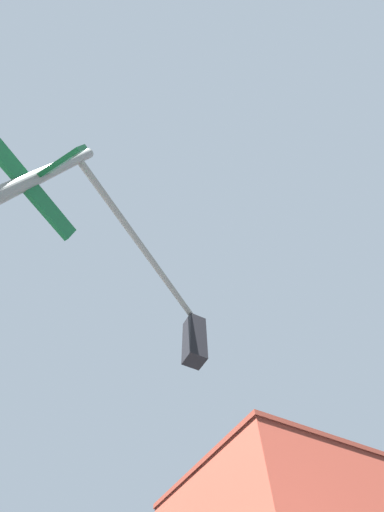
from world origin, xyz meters
TOP-DOWN VIEW (x-y plane):
  - traffic_signal_near at (-5.51, -6.02)m, footprint 3.11×2.22m

SIDE VIEW (x-z plane):
  - traffic_signal_near at x=-5.51m, z-range 1.13..6.55m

